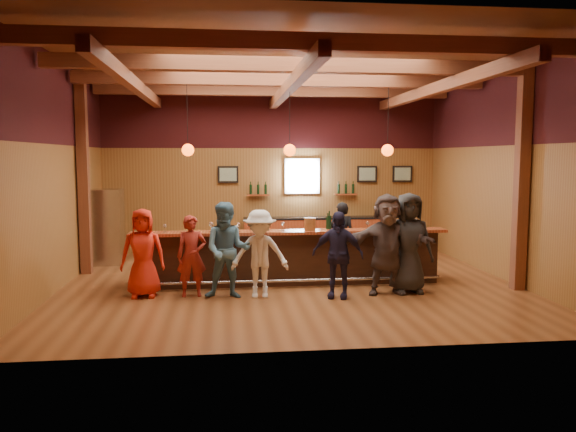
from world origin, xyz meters
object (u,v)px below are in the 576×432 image
at_px(customer_orange, 143,253).
at_px(customer_white, 260,254).
at_px(back_bar_cabinet, 318,234).
at_px(bottle_a, 328,223).
at_px(bar_counter, 290,257).
at_px(customer_denim, 227,250).
at_px(stainless_fridge, 108,227).
at_px(customer_dark, 409,243).
at_px(ice_bucket, 310,224).
at_px(customer_brown, 387,244).
at_px(bartender, 342,237).
at_px(customer_redvest, 192,256).
at_px(customer_navy, 338,255).

xyz_separation_m(customer_orange, customer_white, (2.13, -0.28, -0.01)).
height_order(back_bar_cabinet, bottle_a, bottle_a).
bearing_deg(bar_counter, customer_denim, -136.88).
bearing_deg(stainless_fridge, customer_dark, -30.00).
bearing_deg(back_bar_cabinet, bar_counter, -108.34).
distance_m(customer_orange, ice_bucket, 3.27).
height_order(customer_brown, bartender, customer_brown).
height_order(back_bar_cabinet, customer_denim, customer_denim).
relative_size(bar_counter, customer_dark, 3.32).
xyz_separation_m(customer_orange, customer_dark, (4.95, -0.22, 0.13)).
bearing_deg(bottle_a, bartender, 65.17).
relative_size(customer_brown, bottle_a, 5.80).
xyz_separation_m(customer_redvest, ice_bucket, (2.30, 0.67, 0.48)).
bearing_deg(customer_redvest, customer_orange, 170.86).
bearing_deg(ice_bucket, bartender, 54.46).
distance_m(stainless_fridge, customer_orange, 3.62).
height_order(bar_counter, bartender, bartender).
relative_size(stainless_fridge, customer_denim, 1.02).
xyz_separation_m(bar_counter, customer_orange, (-2.82, -0.93, 0.29)).
relative_size(customer_denim, bottle_a, 5.40).
distance_m(bar_counter, ice_bucket, 0.86).
bearing_deg(customer_white, back_bar_cabinet, 73.46).
height_order(customer_redvest, customer_navy, customer_navy).
distance_m(customer_redvest, customer_white, 1.26).
bearing_deg(customer_brown, customer_dark, 13.28).
bearing_deg(stainless_fridge, ice_bucket, -31.69).
distance_m(customer_orange, customer_dark, 4.95).
xyz_separation_m(customer_white, customer_navy, (1.41, -0.19, -0.01)).
distance_m(stainless_fridge, customer_navy, 6.18).
xyz_separation_m(customer_white, customer_dark, (2.82, 0.06, 0.14)).
height_order(bar_counter, bottle_a, bottle_a).
bearing_deg(customer_white, customer_navy, -2.84).
distance_m(stainless_fridge, customer_brown, 6.88).
xyz_separation_m(customer_denim, ice_bucket, (1.65, 0.88, 0.36)).
bearing_deg(bottle_a, customer_brown, -48.35).
xyz_separation_m(bar_counter, customer_dark, (2.13, -1.16, 0.43)).
relative_size(customer_white, customer_navy, 1.01).
relative_size(back_bar_cabinet, customer_navy, 2.51).
relative_size(customer_white, customer_brown, 0.85).
bearing_deg(back_bar_cabinet, customer_redvest, -124.34).
height_order(customer_navy, ice_bucket, customer_navy).
bearing_deg(customer_brown, customer_denim, -177.88).
bearing_deg(customer_denim, customer_redvest, 169.18).
bearing_deg(customer_orange, customer_dark, -3.17).
distance_m(back_bar_cabinet, customer_redvest, 5.53).
bearing_deg(customer_redvest, ice_bucket, 10.89).
xyz_separation_m(customer_orange, customer_navy, (3.53, -0.47, -0.02)).
relative_size(customer_redvest, bartender, 0.96).
xyz_separation_m(customer_orange, customer_denim, (1.54, -0.27, 0.06)).
bearing_deg(bottle_a, back_bar_cabinet, 83.52).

